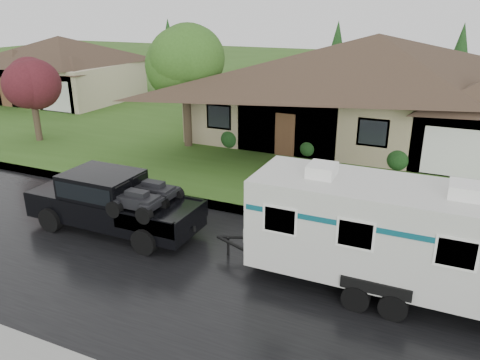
# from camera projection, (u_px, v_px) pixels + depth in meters

# --- Properties ---
(ground) EXTENTS (140.00, 140.00, 0.00)m
(ground) POSITION_uv_depth(u_px,v_px,m) (228.00, 241.00, 15.01)
(ground) COLOR #32571B
(ground) RESTS_ON ground
(road) EXTENTS (140.00, 8.00, 0.01)m
(road) POSITION_uv_depth(u_px,v_px,m) (197.00, 271.00, 13.30)
(road) COLOR black
(road) RESTS_ON ground
(curb) EXTENTS (140.00, 0.50, 0.15)m
(curb) POSITION_uv_depth(u_px,v_px,m) (255.00, 213.00, 16.90)
(curb) COLOR gray
(curb) RESTS_ON ground
(lawn) EXTENTS (140.00, 26.00, 0.15)m
(lawn) POSITION_uv_depth(u_px,v_px,m) (337.00, 132.00, 27.78)
(lawn) COLOR #32571B
(lawn) RESTS_ON ground
(house_main) EXTENTS (19.44, 10.80, 6.90)m
(house_main) POSITION_uv_depth(u_px,v_px,m) (380.00, 76.00, 24.67)
(house_main) COLOR tan
(house_main) RESTS_ON lawn
(house_far) EXTENTS (10.80, 8.64, 5.80)m
(house_far) POSITION_uv_depth(u_px,v_px,m) (62.00, 63.00, 35.92)
(house_far) COLOR tan
(house_far) RESTS_ON lawn
(tree_left_green) EXTENTS (3.67, 3.67, 6.08)m
(tree_left_green) POSITION_uv_depth(u_px,v_px,m) (185.00, 64.00, 23.28)
(tree_left_green) COLOR #382B1E
(tree_left_green) RESTS_ON lawn
(tree_red) EXTENTS (2.78, 2.78, 4.59)m
(tree_red) POSITION_uv_depth(u_px,v_px,m) (31.00, 82.00, 24.65)
(tree_red) COLOR #382B1E
(tree_red) RESTS_ON lawn
(shrub_row) EXTENTS (13.60, 1.00, 1.00)m
(shrub_row) POSITION_uv_depth(u_px,v_px,m) (352.00, 152.00, 21.94)
(shrub_row) COLOR #143814
(shrub_row) RESTS_ON lawn
(pickup_truck) EXTENTS (5.92, 2.25, 1.97)m
(pickup_truck) POSITION_uv_depth(u_px,v_px,m) (111.00, 200.00, 15.48)
(pickup_truck) COLOR black
(pickup_truck) RESTS_ON ground
(travel_trailer) EXTENTS (7.31, 2.57, 3.28)m
(travel_trailer) POSITION_uv_depth(u_px,v_px,m) (387.00, 231.00, 11.84)
(travel_trailer) COLOR beige
(travel_trailer) RESTS_ON ground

